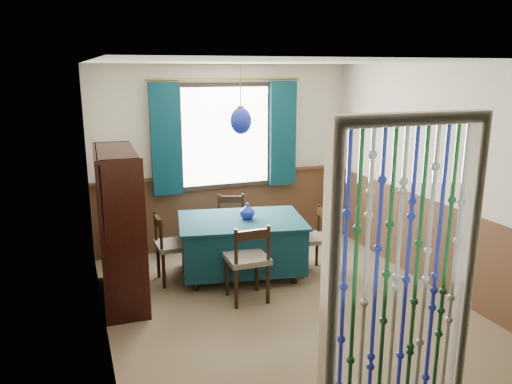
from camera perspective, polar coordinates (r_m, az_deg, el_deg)
name	(u,v)px	position (r m, az deg, el deg)	size (l,w,h in m)	color
floor	(282,303)	(5.47, 3.00, -12.56)	(4.00, 4.00, 0.00)	brown
ceiling	(285,62)	(4.90, 3.38, 14.63)	(4.00, 4.00, 0.00)	silver
wall_back	(225,157)	(6.88, -3.59, 3.96)	(3.60, 3.60, 0.00)	beige
wall_front	(409,258)	(3.39, 17.08, -7.23)	(3.60, 3.60, 0.00)	beige
wall_left	(98,207)	(4.63, -17.65, -1.61)	(4.00, 4.00, 0.00)	beige
wall_right	(429,176)	(5.98, 19.15, 1.70)	(4.00, 4.00, 0.00)	beige
wainscot_back	(226,210)	(7.03, -3.46, -2.09)	(3.60, 3.60, 0.00)	#4C301C
wainscot_front	(399,360)	(3.73, 16.07, -17.97)	(3.60, 3.60, 0.00)	#4C301C
wainscot_left	(106,285)	(4.88, -16.82, -10.11)	(4.00, 4.00, 0.00)	#4C301C
wainscot_right	(422,239)	(6.17, 18.49, -5.13)	(4.00, 4.00, 0.00)	#4C301C
window	(226,136)	(6.78, -3.50, 6.39)	(1.32, 0.12, 1.42)	black
doorway	(401,283)	(3.51, 16.24, -9.97)	(1.16, 0.12, 2.18)	silver
dining_table	(242,242)	(6.01, -1.66, -5.79)	(1.63, 1.28, 0.70)	#0A2D37
chair_near	(248,260)	(5.34, -0.94, -7.77)	(0.44, 0.42, 0.87)	black
chair_far	(231,224)	(6.66, -2.89, -3.64)	(0.50, 0.49, 0.81)	black
chair_left	(171,246)	(5.91, -9.71, -6.07)	(0.39, 0.41, 0.82)	black
chair_right	(313,238)	(6.14, 6.50, -5.28)	(0.42, 0.44, 0.80)	black
sideboard	(121,247)	(5.57, -15.19, -6.14)	(0.48, 1.27, 1.63)	black
pendant_lamp	(241,121)	(5.68, -1.76, 8.16)	(0.25, 0.25, 0.79)	olive
vase_table	(247,211)	(5.92, -1.02, -2.24)	(0.17, 0.17, 0.17)	#152397
bowl_shelf	(125,200)	(5.22, -14.72, -0.86)	(0.24, 0.24, 0.06)	beige
vase_sideboard	(122,211)	(5.66, -15.02, -2.13)	(0.20, 0.20, 0.21)	beige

